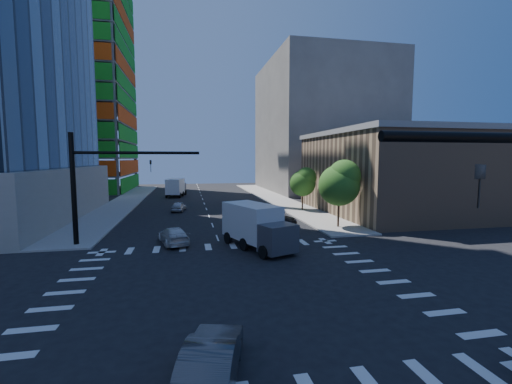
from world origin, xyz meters
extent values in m
plane|color=black|center=(0.00, 0.00, 0.00)|extent=(160.00, 160.00, 0.00)
cube|color=silver|center=(0.00, 0.00, 0.01)|extent=(20.00, 20.00, 0.01)
cube|color=gray|center=(12.50, 40.00, 0.07)|extent=(5.00, 60.00, 0.15)
cube|color=gray|center=(-12.50, 40.00, 0.07)|extent=(5.00, 60.00, 0.15)
cube|color=#1A901E|center=(-14.90, 62.00, 24.50)|extent=(0.12, 24.00, 49.00)
cube|color=#D4420C|center=(-27.50, 49.40, 24.50)|extent=(24.00, 0.12, 49.00)
cube|color=#8E6E52|center=(25.00, 22.00, 5.00)|extent=(20.00, 22.00, 10.00)
cube|color=slate|center=(25.00, 22.00, 10.30)|extent=(20.50, 22.50, 0.60)
cube|color=#5F5955|center=(27.00, 55.00, 14.00)|extent=(24.00, 30.00, 28.00)
imported|color=black|center=(4.00, -11.50, 6.45)|extent=(0.16, 0.20, 1.00)
cylinder|color=black|center=(-11.50, 11.50, 4.65)|extent=(0.40, 0.40, 9.00)
cylinder|color=black|center=(-6.50, 11.50, 7.55)|extent=(10.00, 0.24, 0.24)
imported|color=black|center=(-5.50, 11.50, 6.45)|extent=(0.16, 0.20, 1.00)
cylinder|color=#382316|center=(12.50, 14.00, 1.29)|extent=(0.20, 0.20, 2.27)
sphere|color=#174C14|center=(12.50, 14.00, 4.38)|extent=(4.16, 4.16, 4.16)
sphere|color=#447426|center=(12.90, 13.70, 5.35)|extent=(3.25, 3.25, 3.25)
cylinder|color=#382316|center=(12.80, 26.00, 1.11)|extent=(0.20, 0.20, 1.92)
sphere|color=#174C14|center=(12.80, 26.00, 3.72)|extent=(3.52, 3.52, 3.52)
sphere|color=#447426|center=(13.20, 25.70, 4.55)|extent=(2.75, 2.75, 2.75)
imported|color=black|center=(6.85, 16.83, 0.69)|extent=(3.82, 5.46, 1.38)
imported|color=silver|center=(-3.78, 10.60, 0.69)|extent=(3.08, 5.08, 1.38)
imported|color=silver|center=(-3.75, 28.65, 0.65)|extent=(2.22, 4.06, 1.31)
imported|color=#424347|center=(-1.88, -7.84, 0.76)|extent=(2.68, 4.84, 1.51)
cube|color=#BCBCBE|center=(2.89, 7.64, 2.03)|extent=(4.37, 5.92, 2.78)
cube|color=#414148|center=(2.89, 7.64, 1.34)|extent=(3.00, 2.70, 2.03)
cube|color=white|center=(-4.59, 47.53, 1.99)|extent=(3.39, 5.60, 2.72)
cube|color=#414148|center=(-4.59, 47.53, 1.31)|extent=(2.70, 2.28, 1.99)
camera|label=1|loc=(-2.52, -18.13, 7.08)|focal=24.00mm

